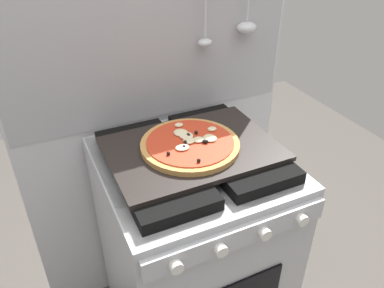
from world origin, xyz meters
The scene contains 4 objects.
kitchen_backsplash centered at (0.00, 0.33, 0.79)m, with size 1.10×0.09×1.55m.
stove centered at (0.00, 0.00, 0.45)m, with size 0.60×0.64×0.90m.
baking_tray centered at (0.00, 0.00, 0.91)m, with size 0.54×0.38×0.02m, color black.
pizza_left centered at (-0.01, 0.00, 0.93)m, with size 0.32×0.32×0.03m.
Camera 1 is at (-0.44, -0.94, 1.59)m, focal length 35.81 mm.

